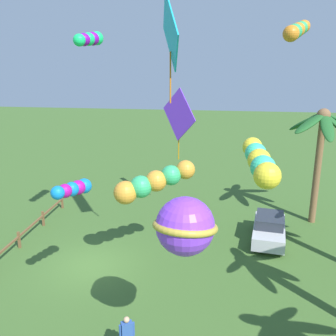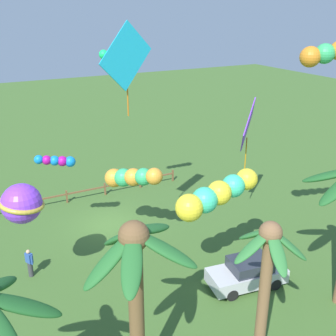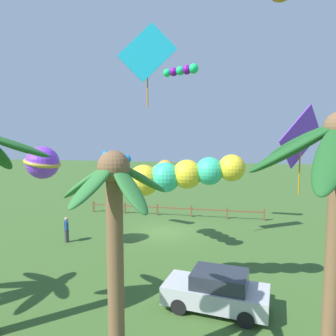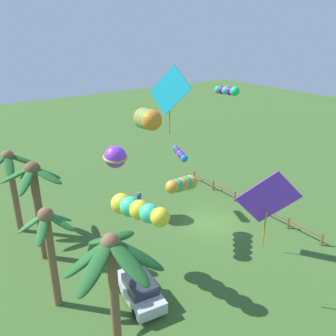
# 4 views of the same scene
# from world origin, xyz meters

# --- Properties ---
(ground_plane) EXTENTS (120.00, 120.00, 0.00)m
(ground_plane) POSITION_xyz_m (0.00, 0.00, 0.00)
(ground_plane) COLOR #3D6028
(palm_tree_1) EXTENTS (2.82, 3.03, 6.21)m
(palm_tree_1) POSITION_xyz_m (-1.54, 13.02, 4.41)
(palm_tree_1) COLOR brown
(palm_tree_1) RESTS_ON ground
(rail_fence) EXTENTS (14.55, 0.12, 0.95)m
(rail_fence) POSITION_xyz_m (0.20, -4.49, 0.60)
(rail_fence) COLOR brown
(rail_fence) RESTS_ON ground
(parked_car_0) EXTENTS (4.09, 2.21, 1.51)m
(parked_car_0) POSITION_xyz_m (-4.02, 9.09, 0.75)
(parked_car_0) COLOR #BCBCC1
(parked_car_0) RESTS_ON ground
(spectator_0) EXTENTS (0.38, 0.50, 1.59)m
(spectator_0) POSITION_xyz_m (5.55, 3.26, 0.81)
(spectator_0) COLOR #38383D
(spectator_0) RESTS_ON ground
(kite_tube_0) EXTENTS (2.19, 0.93, 0.84)m
(kite_tube_0) POSITION_xyz_m (3.12, 0.68, 5.20)
(kite_tube_0) COLOR #117EE0
(kite_diamond_1) EXTENTS (2.45, 2.37, 4.63)m
(kite_diamond_1) POSITION_xyz_m (-7.89, 3.48, 6.49)
(kite_diamond_1) COLOR #7433DF
(kite_ball_2) EXTENTS (2.34, 2.33, 1.79)m
(kite_ball_2) POSITION_xyz_m (5.72, 5.22, 5.14)
(kite_ball_2) COLOR #8639ED
(kite_diamond_3) EXTENTS (3.08, 1.06, 4.48)m
(kite_diamond_3) POSITION_xyz_m (0.05, 4.00, 10.97)
(kite_diamond_3) COLOR #1AAFD1
(kite_tube_4) EXTENTS (2.30, 3.63, 1.82)m
(kite_tube_4) POSITION_xyz_m (-0.32, 3.10, 4.44)
(kite_tube_4) COLOR orange
(kite_tube_6) EXTENTS (2.34, 0.77, 0.74)m
(kite_tube_6) POSITION_xyz_m (-1.18, 0.15, 10.82)
(kite_tube_6) COLOR #17DB69
(kite_tube_7) EXTENTS (4.69, 1.63, 1.71)m
(kite_tube_7) POSITION_xyz_m (-2.50, 8.17, 5.02)
(kite_tube_7) COLOR yellow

